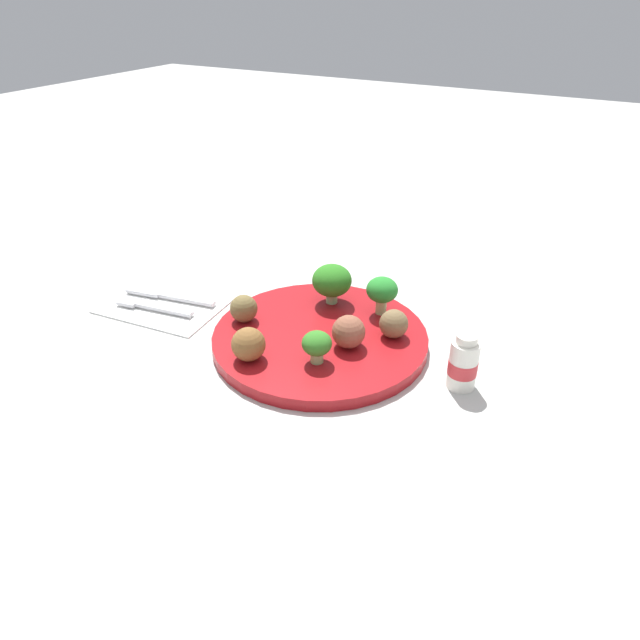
% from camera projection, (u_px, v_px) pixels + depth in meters
% --- Properties ---
extents(ground_plane, '(4.00, 4.00, 0.00)m').
position_uv_depth(ground_plane, '(320.00, 343.00, 0.76)').
color(ground_plane, '#B2B2AD').
extents(plate, '(0.28, 0.28, 0.02)m').
position_uv_depth(plate, '(320.00, 338.00, 0.76)').
color(plate, maroon).
rests_on(plate, ground_plane).
extents(broccoli_floret_center, '(0.04, 0.04, 0.04)m').
position_uv_depth(broccoli_floret_center, '(317.00, 344.00, 0.69)').
color(broccoli_floret_center, '#9DB870').
rests_on(broccoli_floret_center, plate).
extents(broccoli_floret_mid_left, '(0.04, 0.04, 0.05)m').
position_uv_depth(broccoli_floret_mid_left, '(382.00, 291.00, 0.78)').
color(broccoli_floret_mid_left, '#ACC781').
rests_on(broccoli_floret_mid_left, plate).
extents(broccoli_floret_back_left, '(0.06, 0.06, 0.06)m').
position_uv_depth(broccoli_floret_back_left, '(332.00, 281.00, 0.81)').
color(broccoli_floret_back_left, '#8FC280').
rests_on(broccoli_floret_back_left, plate).
extents(meatball_back_left, '(0.04, 0.04, 0.04)m').
position_uv_depth(meatball_back_left, '(394.00, 324.00, 0.74)').
color(meatball_back_left, brown).
rests_on(meatball_back_left, plate).
extents(meatball_center, '(0.04, 0.04, 0.04)m').
position_uv_depth(meatball_center, '(244.00, 309.00, 0.77)').
color(meatball_center, brown).
rests_on(meatball_center, plate).
extents(meatball_front_left, '(0.04, 0.04, 0.04)m').
position_uv_depth(meatball_front_left, '(349.00, 332.00, 0.72)').
color(meatball_front_left, brown).
rests_on(meatball_front_left, plate).
extents(meatball_mid_right, '(0.04, 0.04, 0.04)m').
position_uv_depth(meatball_mid_right, '(248.00, 344.00, 0.70)').
color(meatball_mid_right, brown).
rests_on(meatball_mid_right, plate).
extents(napkin, '(0.18, 0.13, 0.01)m').
position_uv_depth(napkin, '(164.00, 304.00, 0.85)').
color(napkin, white).
rests_on(napkin, ground_plane).
extents(fork, '(0.12, 0.03, 0.01)m').
position_uv_depth(fork, '(151.00, 306.00, 0.83)').
color(fork, silver).
rests_on(fork, napkin).
extents(knife, '(0.15, 0.04, 0.01)m').
position_uv_depth(knife, '(166.00, 295.00, 0.86)').
color(knife, silver).
rests_on(knife, napkin).
extents(yogurt_bottle, '(0.03, 0.03, 0.07)m').
position_uv_depth(yogurt_bottle, '(463.00, 363.00, 0.67)').
color(yogurt_bottle, white).
rests_on(yogurt_bottle, ground_plane).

